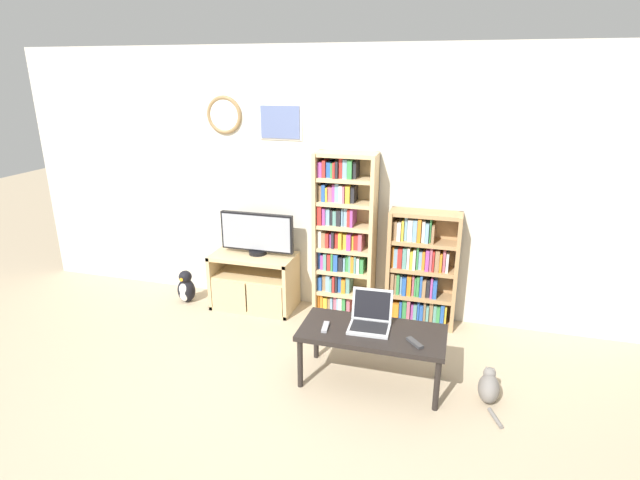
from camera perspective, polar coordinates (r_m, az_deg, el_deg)
ground_plane at (r=4.05m, az=-5.84°, el=-16.95°), size 18.00×18.00×0.00m
wall_back at (r=4.96m, az=0.59°, el=6.53°), size 6.75×0.09×2.60m
tv_stand at (r=5.23m, az=-7.57°, el=-4.67°), size 0.85×0.45×0.58m
television at (r=5.07m, az=-7.23°, el=0.73°), size 0.76×0.18×0.43m
bookshelf_tall at (r=4.88m, az=2.57°, el=0.28°), size 0.59×0.29×1.65m
bookshelf_short at (r=4.88m, az=11.34°, el=-3.50°), size 0.66×0.26×1.13m
coffee_table at (r=3.96m, az=5.99°, el=-10.85°), size 1.12×0.53×0.45m
laptop at (r=3.97m, az=5.78°, el=-8.88°), size 0.33×0.31×0.28m
remote_near_laptop at (r=3.80m, az=10.77°, el=-11.45°), size 0.14×0.15×0.02m
remote_far_from_laptop at (r=3.95m, az=0.61°, el=-9.91°), size 0.06×0.16×0.02m
cat at (r=4.09m, az=18.73°, el=-15.63°), size 0.18×0.43×0.25m
penguin_figurine at (r=5.53m, az=-15.08°, el=-5.31°), size 0.19×0.17×0.35m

